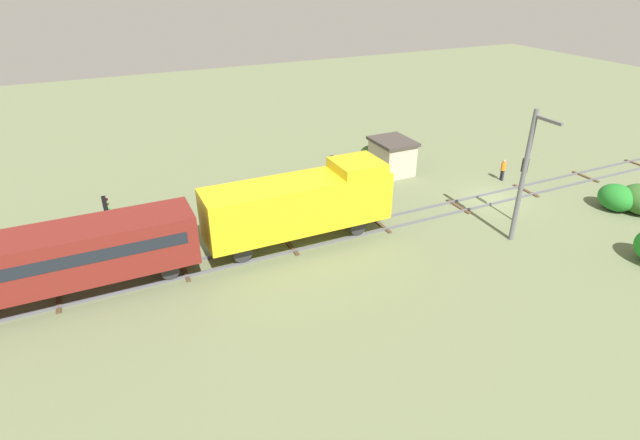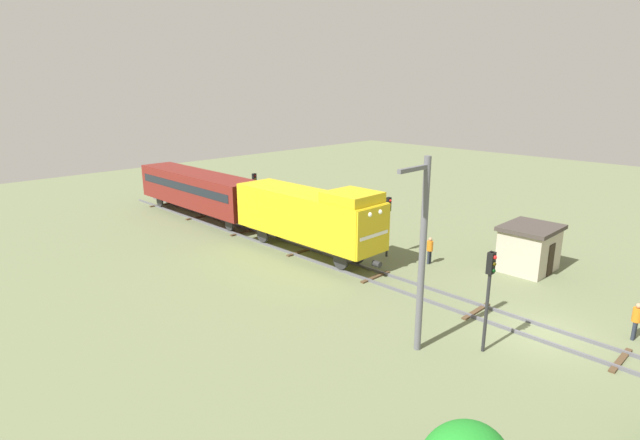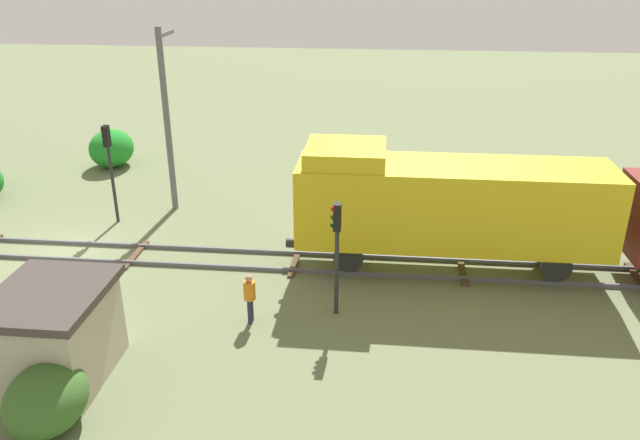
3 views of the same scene
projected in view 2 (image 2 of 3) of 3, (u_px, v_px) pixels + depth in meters
The scene contains 12 objects.
ground_plane at pixel (541, 334), 22.22m from camera, with size 113.94×113.94×0.00m, color #66704C.
railway_track at pixel (541, 333), 22.20m from camera, with size 2.40×75.96×0.16m.
locomotive at pixel (309, 214), 31.82m from camera, with size 2.90×11.60×4.60m.
passenger_car_leading at pixel (198, 188), 41.03m from camera, with size 2.84×14.00×3.66m.
traffic_signal_near at pixel (489, 284), 20.03m from camera, with size 0.32×0.34×4.35m.
traffic_signal_mid at pixel (388, 216), 31.59m from camera, with size 0.32×0.34×3.92m.
traffic_signal_far at pixel (255, 187), 41.43m from camera, with size 0.32×0.34×3.67m.
worker_near_track at pixel (636, 318), 21.53m from camera, with size 0.38×0.38×1.70m.
worker_by_signal at pixel (430, 248), 30.74m from camera, with size 0.38×0.38×1.70m.
catenary_mast at pixel (422, 252), 19.83m from camera, with size 1.94×0.28×8.15m.
relay_hut at pixel (529, 248), 29.64m from camera, with size 3.50×2.90×2.74m.
bush_near at pixel (530, 246), 31.59m from camera, with size 2.35×1.93×1.71m, color #375E26.
Camera 2 is at (-21.16, -7.35, 10.74)m, focal length 28.00 mm.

